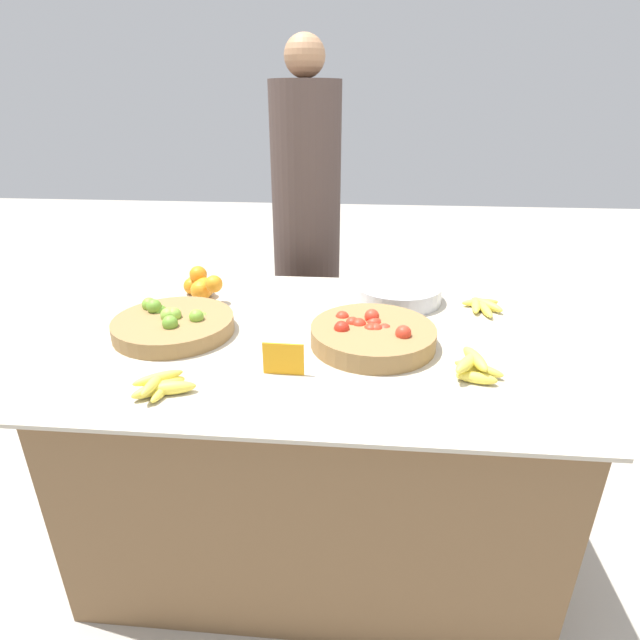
{
  "coord_description": "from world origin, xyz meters",
  "views": [
    {
      "loc": [
        0.13,
        -1.48,
        1.46
      ],
      "look_at": [
        0.0,
        0.0,
        0.79
      ],
      "focal_mm": 28.0,
      "sensor_mm": 36.0,
      "label": 1
    }
  ],
  "objects_px": {
    "metal_bowl": "(398,292)",
    "price_sign": "(283,359)",
    "tomato_basket": "(372,335)",
    "vendor_person": "(307,244)",
    "lime_bowl": "(173,324)"
  },
  "relations": [
    {
      "from": "metal_bowl",
      "to": "price_sign",
      "type": "bearing_deg",
      "value": -120.55
    },
    {
      "from": "tomato_basket",
      "to": "price_sign",
      "type": "height_order",
      "value": "tomato_basket"
    },
    {
      "from": "tomato_basket",
      "to": "vendor_person",
      "type": "xyz_separation_m",
      "value": [
        -0.31,
        0.96,
        0.02
      ]
    },
    {
      "from": "price_sign",
      "to": "metal_bowl",
      "type": "bearing_deg",
      "value": 60.81
    },
    {
      "from": "vendor_person",
      "to": "tomato_basket",
      "type": "bearing_deg",
      "value": -71.93
    },
    {
      "from": "metal_bowl",
      "to": "tomato_basket",
      "type": "bearing_deg",
      "value": -104.75
    },
    {
      "from": "price_sign",
      "to": "tomato_basket",
      "type": "bearing_deg",
      "value": 41.49
    },
    {
      "from": "lime_bowl",
      "to": "price_sign",
      "type": "distance_m",
      "value": 0.47
    },
    {
      "from": "lime_bowl",
      "to": "metal_bowl",
      "type": "relative_size",
      "value": 1.19
    },
    {
      "from": "vendor_person",
      "to": "price_sign",
      "type": "bearing_deg",
      "value": -86.81
    },
    {
      "from": "tomato_basket",
      "to": "vendor_person",
      "type": "distance_m",
      "value": 1.01
    },
    {
      "from": "vendor_person",
      "to": "lime_bowl",
      "type": "bearing_deg",
      "value": -109.99
    },
    {
      "from": "tomato_basket",
      "to": "lime_bowl",
      "type": "bearing_deg",
      "value": 177.48
    },
    {
      "from": "tomato_basket",
      "to": "price_sign",
      "type": "xyz_separation_m",
      "value": [
        -0.25,
        -0.21,
        0.01
      ]
    },
    {
      "from": "metal_bowl",
      "to": "price_sign",
      "type": "xyz_separation_m",
      "value": [
        -0.35,
        -0.59,
        0.02
      ]
    }
  ]
}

